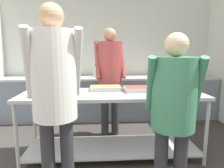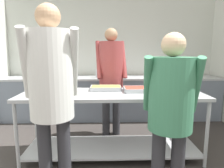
# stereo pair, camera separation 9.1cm
# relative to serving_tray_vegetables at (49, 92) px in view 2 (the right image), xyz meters

# --- Properties ---
(wall_rear) EXTENTS (4.61, 0.06, 2.65)m
(wall_rear) POSITION_rel_serving_tray_vegetables_xyz_m (0.85, 2.01, 0.42)
(wall_rear) COLOR silver
(wall_rear) RESTS_ON ground_plane
(back_counter) EXTENTS (4.45, 0.65, 0.88)m
(back_counter) POSITION_rel_serving_tray_vegetables_xyz_m (0.85, 1.64, -0.46)
(back_counter) COLOR slate
(back_counter) RESTS_ON ground_plane
(serving_counter) EXTENTS (2.37, 0.75, 0.88)m
(serving_counter) POSITION_rel_serving_tray_vegetables_xyz_m (0.81, 0.06, -0.31)
(serving_counter) COLOR #ADAFB5
(serving_counter) RESTS_ON ground_plane
(serving_tray_vegetables) EXTENTS (0.41, 0.33, 0.05)m
(serving_tray_vegetables) POSITION_rel_serving_tray_vegetables_xyz_m (0.00, 0.00, 0.00)
(serving_tray_vegetables) COLOR #ADAFB5
(serving_tray_vegetables) RESTS_ON serving_counter
(plate_stack) EXTENTS (0.24, 0.24, 0.06)m
(plate_stack) POSITION_rel_serving_tray_vegetables_xyz_m (0.36, -0.00, 0.00)
(plate_stack) COLOR white
(plate_stack) RESTS_ON serving_counter
(serving_tray_greens) EXTENTS (0.43, 0.27, 0.05)m
(serving_tray_greens) POSITION_rel_serving_tray_vegetables_xyz_m (0.72, 0.25, -0.00)
(serving_tray_greens) COLOR #ADAFB5
(serving_tray_greens) RESTS_ON serving_counter
(serving_tray_roast) EXTENTS (0.42, 0.30, 0.05)m
(serving_tray_roast) POSITION_rel_serving_tray_vegetables_xyz_m (1.18, 0.15, -0.00)
(serving_tray_roast) COLOR #ADAFB5
(serving_tray_roast) RESTS_ON serving_counter
(sauce_pan) EXTENTS (0.39, 0.25, 0.08)m
(sauce_pan) POSITION_rel_serving_tray_vegetables_xyz_m (1.63, 0.02, 0.02)
(sauce_pan) COLOR #ADAFB5
(sauce_pan) RESTS_ON serving_counter
(guest_serving_left) EXTENTS (0.54, 0.45, 1.81)m
(guest_serving_left) POSITION_rel_serving_tray_vegetables_xyz_m (0.25, -0.77, 0.22)
(guest_serving_left) COLOR #2D2D33
(guest_serving_left) RESTS_ON ground_plane
(guest_serving_right) EXTENTS (0.54, 0.40, 1.58)m
(guest_serving_right) POSITION_rel_serving_tray_vegetables_xyz_m (1.31, -0.78, 0.06)
(guest_serving_right) COLOR #2D2D33
(guest_serving_right) RESTS_ON ground_plane
(cook_behind_counter) EXTENTS (0.52, 0.40, 1.78)m
(cook_behind_counter) POSITION_rel_serving_tray_vegetables_xyz_m (0.81, 0.77, 0.19)
(cook_behind_counter) COLOR #2D2D33
(cook_behind_counter) RESTS_ON ground_plane
(water_bottle) EXTENTS (0.08, 0.08, 0.26)m
(water_bottle) POSITION_rel_serving_tray_vegetables_xyz_m (0.56, 1.55, 0.10)
(water_bottle) COLOR silver
(water_bottle) RESTS_ON back_counter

